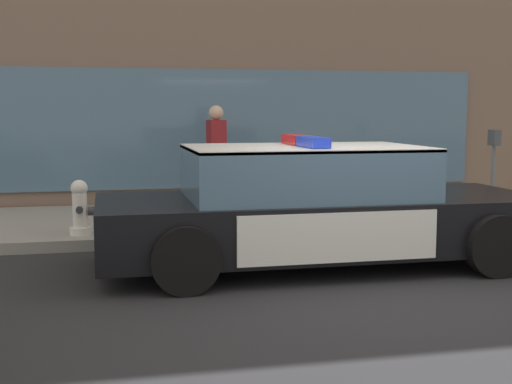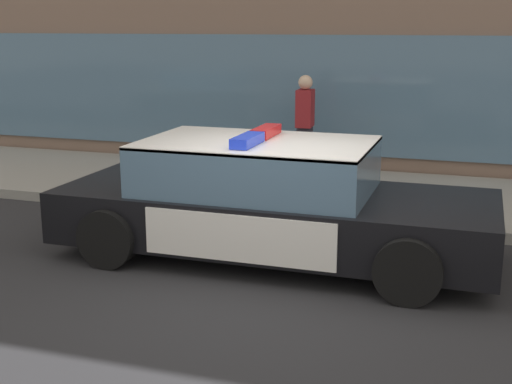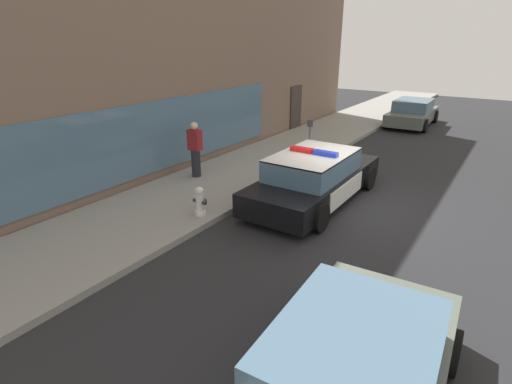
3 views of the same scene
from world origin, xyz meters
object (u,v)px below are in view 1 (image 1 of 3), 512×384
(pedestrian_on_sidewalk, at_px, (216,157))
(parking_meter, at_px, (494,157))
(police_cruiser, at_px, (316,207))
(fire_hydrant, at_px, (80,208))

(pedestrian_on_sidewalk, xyz_separation_m, parking_meter, (3.93, -1.92, 0.07))
(police_cruiser, relative_size, fire_hydrant, 6.95)
(fire_hydrant, distance_m, parking_meter, 6.11)
(pedestrian_on_sidewalk, bearing_deg, parking_meter, -29.55)
(fire_hydrant, distance_m, pedestrian_on_sidewalk, 2.99)
(police_cruiser, distance_m, parking_meter, 3.90)
(police_cruiser, relative_size, parking_meter, 3.77)
(police_cruiser, xyz_separation_m, pedestrian_on_sidewalk, (-0.53, 3.78, 0.33))
(pedestrian_on_sidewalk, relative_size, parking_meter, 1.28)
(fire_hydrant, height_order, parking_meter, parking_meter)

